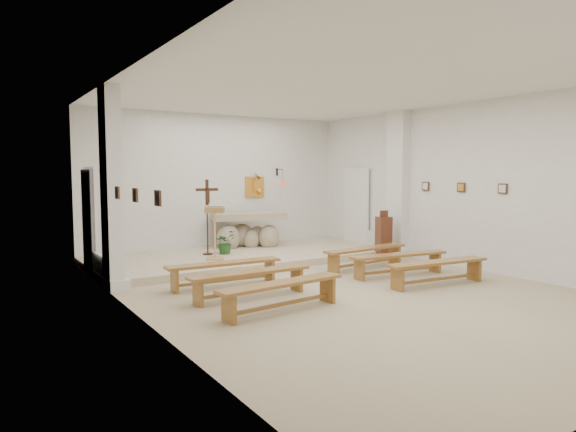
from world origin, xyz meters
TOP-DOWN VIEW (x-y plane):
  - ground at (0.00, 0.00)m, footprint 7.00×10.00m
  - wall_left at (-3.49, 0.00)m, footprint 0.02×10.00m
  - wall_right at (3.49, 0.00)m, footprint 0.02×10.00m
  - wall_back at (0.00, 4.99)m, footprint 7.00×0.02m
  - ceiling at (0.00, 0.00)m, footprint 7.00×10.00m
  - sanctuary_platform at (0.00, 3.50)m, footprint 6.98×3.00m
  - pilaster_left at (-3.37, 2.00)m, footprint 0.26×0.55m
  - pilaster_right at (3.37, 2.00)m, footprint 0.26×0.55m
  - gold_wall_relief at (1.05, 4.96)m, footprint 0.55×0.04m
  - sanctuary_lamp at (1.75, 4.71)m, footprint 0.11×0.36m
  - station_frame_left_front at (-3.47, -0.80)m, footprint 0.03×0.20m
  - station_frame_left_mid at (-3.47, 0.20)m, footprint 0.03×0.20m
  - station_frame_left_rear at (-3.47, 1.20)m, footprint 0.03×0.20m
  - station_frame_right_front at (3.47, -0.80)m, footprint 0.03×0.20m
  - station_frame_right_mid at (3.47, 0.20)m, footprint 0.03×0.20m
  - station_frame_right_rear at (3.47, 1.20)m, footprint 0.03×0.20m
  - radiator_left at (-3.43, 2.70)m, footprint 0.10×0.85m
  - radiator_right at (3.43, 2.70)m, footprint 0.10×0.85m
  - altar at (0.54, 4.40)m, footprint 1.98×1.23m
  - lectern at (-0.96, 3.09)m, footprint 0.52×0.48m
  - crucifix_stand at (-0.83, 3.77)m, footprint 0.52×0.23m
  - potted_plant at (-0.44, 3.68)m, footprint 0.63×0.59m
  - donation_pedestal at (2.85, 1.90)m, footprint 0.37×0.37m
  - bench_left_front at (-1.65, 1.15)m, footprint 2.13×0.43m
  - bench_right_front at (1.65, 1.15)m, footprint 2.13×0.50m
  - bench_left_second at (-1.65, 0.17)m, footprint 2.12×0.37m
  - bench_right_second at (1.65, 0.17)m, footprint 2.14×0.60m
  - bench_left_third at (-1.65, -0.81)m, footprint 2.14×0.57m
  - bench_right_third at (1.65, -0.81)m, footprint 2.14×0.53m

SIDE VIEW (x-z plane):
  - ground at x=0.00m, z-range 0.00..0.00m
  - sanctuary_platform at x=0.00m, z-range 0.00..0.15m
  - radiator_left at x=-3.43m, z-range 0.01..0.53m
  - radiator_right at x=3.43m, z-range 0.01..0.53m
  - bench_left_front at x=-1.65m, z-range 0.11..0.56m
  - bench_right_front at x=1.65m, z-range 0.11..0.56m
  - bench_left_second at x=-1.65m, z-range 0.11..0.56m
  - bench_right_second at x=1.65m, z-range 0.11..0.56m
  - bench_left_third at x=-1.65m, z-range 0.11..0.56m
  - bench_right_third at x=1.65m, z-range 0.11..0.56m
  - potted_plant at x=-0.44m, z-range 0.15..0.70m
  - donation_pedestal at x=2.85m, z-range -0.07..1.08m
  - altar at x=0.54m, z-range 0.04..0.99m
  - lectern at x=-0.96m, z-range 0.14..1.34m
  - crucifix_stand at x=-0.83m, z-range 0.28..2.01m
  - gold_wall_relief at x=1.05m, z-range 1.38..1.92m
  - station_frame_left_front at x=-3.47m, z-range 1.62..1.82m
  - station_frame_left_mid at x=-3.47m, z-range 1.62..1.82m
  - station_frame_left_rear at x=-3.47m, z-range 1.62..1.82m
  - station_frame_right_front at x=3.47m, z-range 1.62..1.82m
  - station_frame_right_mid at x=3.47m, z-range 1.62..1.82m
  - station_frame_right_rear at x=3.47m, z-range 1.62..1.82m
  - wall_left at x=-3.49m, z-range 0.00..3.50m
  - wall_right at x=3.49m, z-range 0.00..3.50m
  - wall_back at x=0.00m, z-range 0.00..3.50m
  - pilaster_left at x=-3.37m, z-range 0.00..3.50m
  - pilaster_right at x=3.37m, z-range 0.00..3.50m
  - sanctuary_lamp at x=1.75m, z-range 1.59..2.03m
  - ceiling at x=0.00m, z-range 3.48..3.50m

